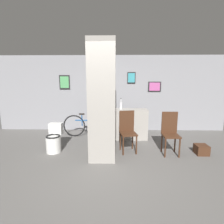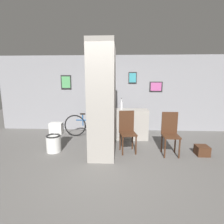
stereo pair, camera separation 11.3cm
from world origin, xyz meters
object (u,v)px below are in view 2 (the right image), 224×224
(chair_by_doorway, at_px, (170,132))
(bicycle, at_px, (91,125))
(bottle_tall, at_px, (121,105))
(chair_near_pillar, at_px, (127,130))
(toilet, at_px, (54,139))

(chair_by_doorway, height_order, bicycle, chair_by_doorway)
(bicycle, relative_size, bottle_tall, 5.06)
(chair_near_pillar, distance_m, bicycle, 1.59)
(toilet, distance_m, chair_near_pillar, 1.86)
(toilet, relative_size, chair_near_pillar, 0.67)
(toilet, height_order, bottle_tall, bottle_tall)
(toilet, distance_m, bottle_tall, 2.11)
(chair_near_pillar, relative_size, chair_by_doorway, 1.00)
(bicycle, distance_m, bottle_tall, 1.19)
(bottle_tall, bearing_deg, toilet, -149.44)
(bicycle, bearing_deg, toilet, -121.72)
(toilet, bearing_deg, chair_near_pillar, 1.80)
(chair_by_doorway, height_order, bottle_tall, bottle_tall)
(toilet, xyz_separation_m, chair_near_pillar, (1.84, 0.06, 0.26))
(toilet, distance_m, bicycle, 1.40)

